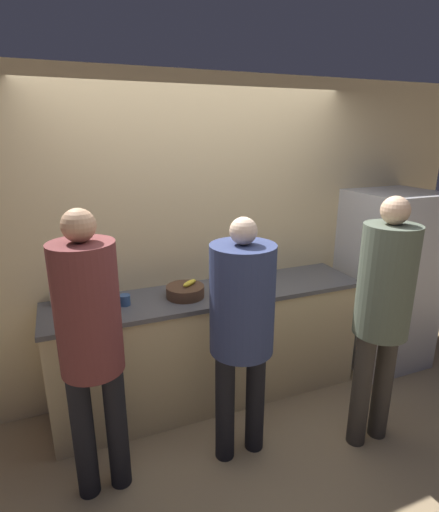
{
  "coord_description": "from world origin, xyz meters",
  "views": [
    {
      "loc": [
        -1.02,
        -2.41,
        2.15
      ],
      "look_at": [
        0.0,
        0.14,
        1.31
      ],
      "focal_mm": 28.0,
      "sensor_mm": 36.0,
      "label": 1
    }
  ],
  "objects_px": {
    "bottle_clear": "(54,297)",
    "cup_black": "(236,274)",
    "bottle_red": "(240,286)",
    "person_right": "(383,304)",
    "fruit_bowl": "(185,291)",
    "cup_blue": "(125,300)",
    "person_center": "(242,317)",
    "utensil_crock": "(75,294)",
    "refrigerator": "(386,280)",
    "person_left": "(90,335)"
  },
  "relations": [
    {
      "from": "cup_black",
      "to": "cup_blue",
      "type": "relative_size",
      "value": 1.27
    },
    {
      "from": "person_left",
      "to": "bottle_red",
      "type": "bearing_deg",
      "value": 21.26
    },
    {
      "from": "person_center",
      "to": "bottle_clear",
      "type": "xyz_separation_m",
      "value": [
        -1.1,
        0.85,
        -0.02
      ]
    },
    {
      "from": "fruit_bowl",
      "to": "bottle_clear",
      "type": "height_order",
      "value": "bottle_clear"
    },
    {
      "from": "bottle_red",
      "to": "person_left",
      "type": "bearing_deg",
      "value": -158.74
    },
    {
      "from": "person_center",
      "to": "bottle_red",
      "type": "height_order",
      "value": "person_center"
    },
    {
      "from": "utensil_crock",
      "to": "bottle_red",
      "type": "distance_m",
      "value": 1.22
    },
    {
      "from": "bottle_clear",
      "to": "cup_black",
      "type": "bearing_deg",
      "value": -0.95
    },
    {
      "from": "fruit_bowl",
      "to": "utensil_crock",
      "type": "height_order",
      "value": "utensil_crock"
    },
    {
      "from": "person_center",
      "to": "utensil_crock",
      "type": "xyz_separation_m",
      "value": [
        -0.96,
        0.83,
        -0.02
      ]
    },
    {
      "from": "bottle_clear",
      "to": "cup_black",
      "type": "relative_size",
      "value": 1.46
    },
    {
      "from": "refrigerator",
      "to": "bottle_clear",
      "type": "distance_m",
      "value": 2.9
    },
    {
      "from": "refrigerator",
      "to": "cup_black",
      "type": "relative_size",
      "value": 16.43
    },
    {
      "from": "person_right",
      "to": "fruit_bowl",
      "type": "height_order",
      "value": "person_right"
    },
    {
      "from": "person_center",
      "to": "refrigerator",
      "type": "bearing_deg",
      "value": 18.55
    },
    {
      "from": "cup_black",
      "to": "cup_blue",
      "type": "bearing_deg",
      "value": -169.92
    },
    {
      "from": "person_left",
      "to": "bottle_red",
      "type": "height_order",
      "value": "person_left"
    },
    {
      "from": "refrigerator",
      "to": "person_left",
      "type": "distance_m",
      "value": 2.76
    },
    {
      "from": "bottle_red",
      "to": "person_right",
      "type": "bearing_deg",
      "value": -45.01
    },
    {
      "from": "bottle_red",
      "to": "person_center",
      "type": "bearing_deg",
      "value": -113.58
    },
    {
      "from": "refrigerator",
      "to": "person_left",
      "type": "height_order",
      "value": "person_left"
    },
    {
      "from": "person_center",
      "to": "cup_black",
      "type": "height_order",
      "value": "person_center"
    },
    {
      "from": "person_right",
      "to": "cup_blue",
      "type": "distance_m",
      "value": 1.79
    },
    {
      "from": "utensil_crock",
      "to": "bottle_clear",
      "type": "distance_m",
      "value": 0.14
    },
    {
      "from": "person_left",
      "to": "cup_blue",
      "type": "distance_m",
      "value": 0.68
    },
    {
      "from": "refrigerator",
      "to": "bottle_clear",
      "type": "height_order",
      "value": "refrigerator"
    },
    {
      "from": "refrigerator",
      "to": "bottle_red",
      "type": "height_order",
      "value": "refrigerator"
    },
    {
      "from": "fruit_bowl",
      "to": "refrigerator",
      "type": "bearing_deg",
      "value": -1.17
    },
    {
      "from": "bottle_red",
      "to": "bottle_clear",
      "type": "height_order",
      "value": "bottle_red"
    },
    {
      "from": "person_right",
      "to": "cup_black",
      "type": "height_order",
      "value": "person_right"
    },
    {
      "from": "fruit_bowl",
      "to": "bottle_red",
      "type": "bearing_deg",
      "value": -22.23
    },
    {
      "from": "cup_blue",
      "to": "refrigerator",
      "type": "bearing_deg",
      "value": -1.31
    },
    {
      "from": "person_right",
      "to": "fruit_bowl",
      "type": "xyz_separation_m",
      "value": [
        -1.1,
        0.87,
        -0.07
      ]
    },
    {
      "from": "person_right",
      "to": "cup_black",
      "type": "bearing_deg",
      "value": 119.15
    },
    {
      "from": "person_left",
      "to": "cup_blue",
      "type": "bearing_deg",
      "value": 65.05
    },
    {
      "from": "refrigerator",
      "to": "bottle_red",
      "type": "distance_m",
      "value": 1.59
    },
    {
      "from": "refrigerator",
      "to": "person_right",
      "type": "distance_m",
      "value": 1.22
    },
    {
      "from": "fruit_bowl",
      "to": "bottle_red",
      "type": "distance_m",
      "value": 0.42
    },
    {
      "from": "bottle_red",
      "to": "cup_blue",
      "type": "xyz_separation_m",
      "value": [
        -0.84,
        0.17,
        -0.05
      ]
    },
    {
      "from": "refrigerator",
      "to": "person_left",
      "type": "bearing_deg",
      "value": -168.38
    },
    {
      "from": "fruit_bowl",
      "to": "person_left",
      "type": "bearing_deg",
      "value": -141.13
    },
    {
      "from": "utensil_crock",
      "to": "bottle_red",
      "type": "xyz_separation_m",
      "value": [
        1.17,
        -0.35,
        0.02
      ]
    },
    {
      "from": "bottle_red",
      "to": "bottle_clear",
      "type": "distance_m",
      "value": 1.36
    },
    {
      "from": "person_left",
      "to": "cup_black",
      "type": "xyz_separation_m",
      "value": [
        1.25,
        0.78,
        -0.07
      ]
    },
    {
      "from": "utensil_crock",
      "to": "bottle_clear",
      "type": "height_order",
      "value": "utensil_crock"
    },
    {
      "from": "person_center",
      "to": "bottle_red",
      "type": "xyz_separation_m",
      "value": [
        0.21,
        0.48,
        0.0
      ]
    },
    {
      "from": "refrigerator",
      "to": "cup_blue",
      "type": "bearing_deg",
      "value": 178.69
    },
    {
      "from": "person_center",
      "to": "person_right",
      "type": "height_order",
      "value": "person_right"
    },
    {
      "from": "refrigerator",
      "to": "bottle_red",
      "type": "xyz_separation_m",
      "value": [
        -1.57,
        -0.12,
        0.21
      ]
    },
    {
      "from": "fruit_bowl",
      "to": "bottle_clear",
      "type": "bearing_deg",
      "value": 167.23
    }
  ]
}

